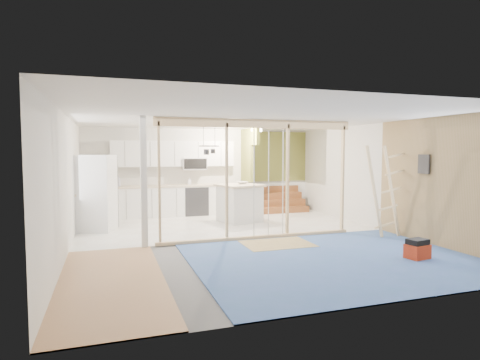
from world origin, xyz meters
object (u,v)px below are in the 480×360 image
object	(u,v)px
fridge	(97,193)
toolbox	(417,250)
ladder	(385,191)
island	(239,203)

from	to	relation	value
fridge	toolbox	size ratio (longest dim) A/B	4.28
fridge	ladder	distance (m)	6.66
ladder	fridge	bearing A→B (deg)	157.87
island	fridge	bearing A→B (deg)	168.31
island	ladder	world-z (taller)	ladder
island	ladder	size ratio (longest dim) A/B	0.63
toolbox	fridge	bearing A→B (deg)	130.94
fridge	ladder	bearing A→B (deg)	-5.98
ladder	island	bearing A→B (deg)	132.32
island	toolbox	xyz separation A→B (m)	(1.80, -4.58, -0.34)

